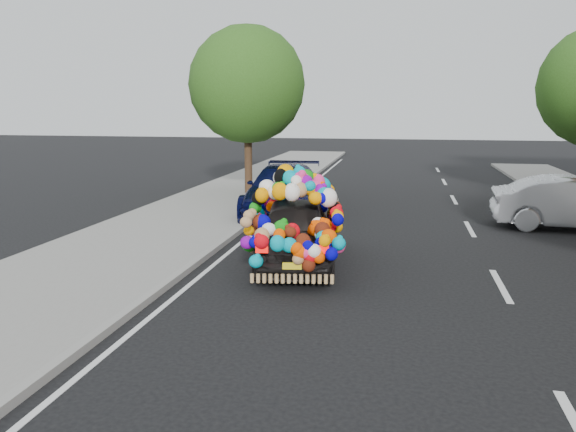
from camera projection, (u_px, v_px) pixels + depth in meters
ground at (307, 274)px, 10.98m from camera, size 100.00×100.00×0.00m
sidewalk at (106, 260)px, 11.81m from camera, size 4.00×60.00×0.12m
kerb at (193, 264)px, 11.43m from camera, size 0.15×60.00×0.13m
lane_markings at (501, 285)px, 10.27m from camera, size 6.00×50.00×0.01m
tree_near_sidewalk at (247, 85)px, 20.10m from camera, size 4.20×4.20×6.13m
plush_art_car at (295, 216)px, 11.65m from camera, size 2.54×4.33×1.97m
navy_sedan at (284, 190)px, 17.15m from camera, size 2.35×5.17×1.47m
silver_hatchback at (576, 204)px, 14.91m from camera, size 4.34×1.74×1.40m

